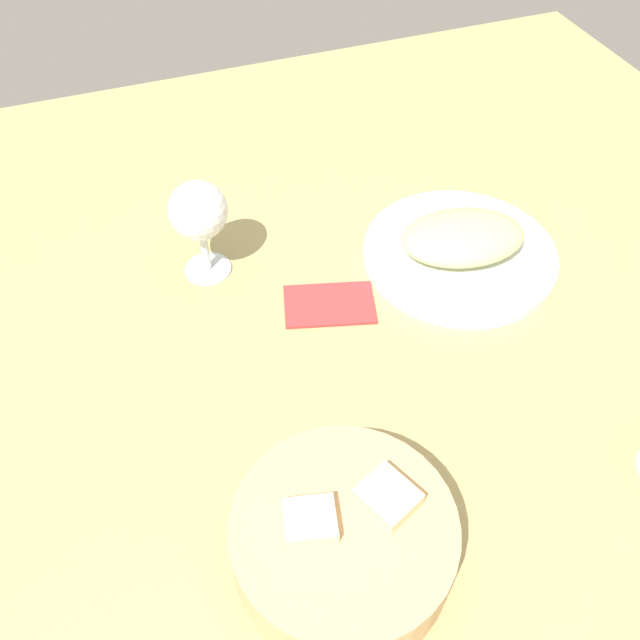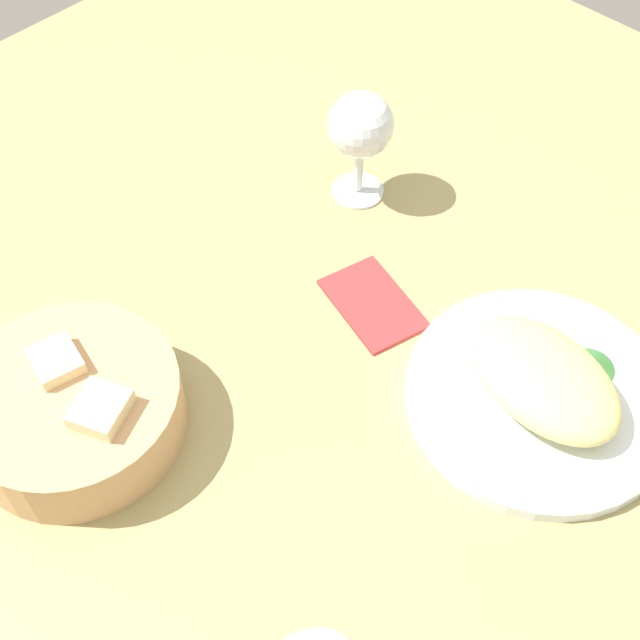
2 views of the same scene
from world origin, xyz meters
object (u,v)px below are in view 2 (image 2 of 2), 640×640
(bread_basket, at_px, (74,407))
(folded_napkin, at_px, (373,302))
(wine_glass_near, at_px, (361,129))
(plate, at_px, (538,396))

(bread_basket, height_order, folded_napkin, bread_basket)
(wine_glass_near, xyz_separation_m, folded_napkin, (-0.12, 0.11, -0.09))
(wine_glass_near, height_order, folded_napkin, wine_glass_near)
(plate, relative_size, bread_basket, 1.26)
(plate, distance_m, folded_napkin, 0.19)
(plate, xyz_separation_m, folded_napkin, (0.19, 0.02, -0.00))
(bread_basket, bearing_deg, plate, -132.14)
(plate, relative_size, folded_napkin, 2.28)
(wine_glass_near, bearing_deg, folded_napkin, 137.79)
(plate, xyz_separation_m, wine_glass_near, (0.31, -0.09, 0.08))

